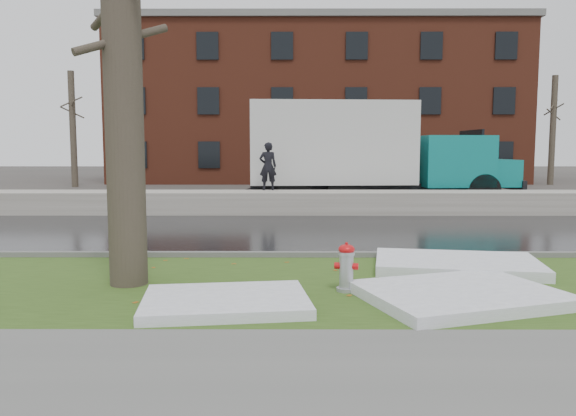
{
  "coord_description": "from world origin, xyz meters",
  "views": [
    {
      "loc": [
        0.26,
        -9.89,
        2.16
      ],
      "look_at": [
        0.22,
        1.08,
        1.0
      ],
      "focal_mm": 35.0,
      "sensor_mm": 36.0,
      "label": 1
    }
  ],
  "objects_px": {
    "fire_hydrant": "(346,265)",
    "box_truck": "(363,151)",
    "tree": "(122,45)",
    "worker": "(268,166)"
  },
  "relations": [
    {
      "from": "tree",
      "to": "box_truck",
      "type": "xyz_separation_m",
      "value": [
        5.32,
        12.9,
        -1.66
      ]
    },
    {
      "from": "fire_hydrant",
      "to": "tree",
      "type": "xyz_separation_m",
      "value": [
        -3.38,
        0.44,
        3.29
      ]
    },
    {
      "from": "fire_hydrant",
      "to": "worker",
      "type": "xyz_separation_m",
      "value": [
        -1.6,
        10.97,
        1.13
      ]
    },
    {
      "from": "tree",
      "to": "box_truck",
      "type": "bearing_deg",
      "value": 67.59
    },
    {
      "from": "tree",
      "to": "box_truck",
      "type": "distance_m",
      "value": 14.05
    },
    {
      "from": "fire_hydrant",
      "to": "tree",
      "type": "distance_m",
      "value": 4.74
    },
    {
      "from": "fire_hydrant",
      "to": "box_truck",
      "type": "height_order",
      "value": "box_truck"
    },
    {
      "from": "box_truck",
      "to": "worker",
      "type": "xyz_separation_m",
      "value": [
        -3.53,
        -2.37,
        -0.5
      ]
    },
    {
      "from": "worker",
      "to": "tree",
      "type": "bearing_deg",
      "value": 74.58
    },
    {
      "from": "fire_hydrant",
      "to": "tree",
      "type": "bearing_deg",
      "value": -174.86
    }
  ]
}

